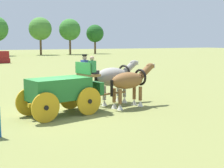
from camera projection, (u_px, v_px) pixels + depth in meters
The scene contains 7 objects.
ground_plane at pixel (60, 115), 14.31m from camera, with size 220.00×220.00×0.00m, color olive.
show_wagon at pixel (62, 89), 14.26m from camera, with size 5.75×2.44×2.73m.
draft_horse_near at pixel (113, 78), 16.92m from camera, with size 3.00×1.42×2.28m.
draft_horse_off at pixel (130, 81), 15.94m from camera, with size 2.97×1.28×2.19m.
tree_f at pixel (40, 29), 75.36m from camera, with size 5.48×5.48×9.00m.
tree_g at pixel (70, 30), 77.93m from camera, with size 5.34×5.34×8.83m.
tree_h at pixel (95, 34), 82.77m from camera, with size 4.61×4.61×7.63m.
Camera 1 is at (-3.90, -13.64, 3.37)m, focal length 50.27 mm.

